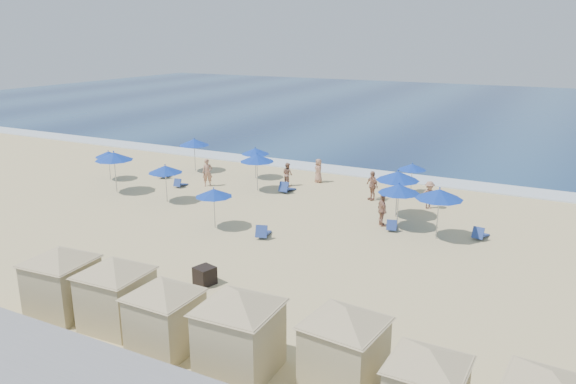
% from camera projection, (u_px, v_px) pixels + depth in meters
% --- Properties ---
extents(ground, '(160.00, 160.00, 0.00)m').
position_uv_depth(ground, '(261.00, 241.00, 27.80)').
color(ground, '#D7C288').
rests_on(ground, ground).
extents(ocean, '(160.00, 80.00, 0.06)m').
position_uv_depth(ocean, '(470.00, 110.00, 74.59)').
color(ocean, navy).
rests_on(ocean, ground).
extents(surf_line, '(160.00, 2.50, 0.08)m').
position_uv_depth(surf_line, '(368.00, 174.00, 40.98)').
color(surf_line, white).
rests_on(surf_line, ground).
extents(seawall, '(160.00, 6.10, 1.22)m').
position_uv_depth(seawall, '(23.00, 368.00, 16.14)').
color(seawall, gray).
rests_on(seawall, ground).
extents(trash_bin, '(0.91, 0.91, 0.74)m').
position_uv_depth(trash_bin, '(205.00, 275.00, 22.96)').
color(trash_bin, black).
rests_on(trash_bin, ground).
extents(cabana_0, '(4.44, 4.44, 2.79)m').
position_uv_depth(cabana_0, '(61.00, 272.00, 20.29)').
color(cabana_0, tan).
rests_on(cabana_0, ground).
extents(cabana_1, '(4.41, 4.41, 2.77)m').
position_uv_depth(cabana_1, '(115.00, 284.00, 19.34)').
color(cabana_1, tan).
rests_on(cabana_1, ground).
extents(cabana_2, '(4.21, 4.21, 2.64)m').
position_uv_depth(cabana_2, '(164.00, 306.00, 17.93)').
color(cabana_2, tan).
rests_on(cabana_2, ground).
extents(cabana_3, '(4.65, 4.65, 2.92)m').
position_uv_depth(cabana_3, '(239.00, 321.00, 16.69)').
color(cabana_3, tan).
rests_on(cabana_3, ground).
extents(cabana_4, '(4.40, 4.40, 2.77)m').
position_uv_depth(cabana_4, '(345.00, 337.00, 16.00)').
color(cabana_4, tan).
rests_on(cabana_4, ground).
extents(cabana_5, '(4.04, 4.04, 2.53)m').
position_uv_depth(cabana_5, '(427.00, 378.00, 14.30)').
color(cabana_5, tan).
rests_on(cabana_5, ground).
extents(umbrella_0, '(1.84, 1.84, 2.09)m').
position_uv_depth(umbrella_0, '(108.00, 154.00, 39.03)').
color(umbrella_0, '#A5A8AD').
rests_on(umbrella_0, ground).
extents(umbrella_1, '(2.40, 2.40, 2.74)m').
position_uv_depth(umbrella_1, '(114.00, 156.00, 35.71)').
color(umbrella_1, '#A5A8AD').
rests_on(umbrella_1, ground).
extents(umbrella_2, '(2.23, 2.23, 2.53)m').
position_uv_depth(umbrella_2, '(194.00, 142.00, 41.26)').
color(umbrella_2, '#A5A8AD').
rests_on(umbrella_2, ground).
extents(umbrella_3, '(2.06, 2.06, 2.35)m').
position_uv_depth(umbrella_3, '(165.00, 169.00, 33.77)').
color(umbrella_3, '#A5A8AD').
rests_on(umbrella_3, ground).
extents(umbrella_4, '(1.98, 1.98, 2.25)m').
position_uv_depth(umbrella_4, '(255.00, 151.00, 39.35)').
color(umbrella_4, '#A5A8AD').
rests_on(umbrella_4, ground).
extents(umbrella_5, '(2.21, 2.21, 2.51)m').
position_uv_depth(umbrella_5, '(257.00, 158.00, 36.10)').
color(umbrella_5, '#A5A8AD').
rests_on(umbrella_5, ground).
extents(umbrella_6, '(1.94, 1.94, 2.21)m').
position_uv_depth(umbrella_6, '(214.00, 193.00, 29.21)').
color(umbrella_6, '#A5A8AD').
rests_on(umbrella_6, ground).
extents(umbrella_7, '(2.18, 2.18, 2.49)m').
position_uv_depth(umbrella_7, '(399.00, 189.00, 29.08)').
color(umbrella_7, '#A5A8AD').
rests_on(umbrella_7, ground).
extents(umbrella_8, '(1.79, 1.79, 2.04)m').
position_uv_depth(umbrella_8, '(412.00, 167.00, 35.50)').
color(umbrella_8, '#A5A8AD').
rests_on(umbrella_8, ground).
extents(umbrella_9, '(2.39, 2.39, 2.72)m').
position_uv_depth(umbrella_9, '(398.00, 176.00, 30.84)').
color(umbrella_9, '#A5A8AD').
rests_on(umbrella_9, ground).
extents(umbrella_10, '(2.35, 2.35, 2.67)m').
position_uv_depth(umbrella_10, '(439.00, 194.00, 27.52)').
color(umbrella_10, '#A5A8AD').
rests_on(umbrella_10, ground).
extents(beach_chair_0, '(0.91, 1.48, 0.76)m').
position_uv_depth(beach_chair_0, '(164.00, 174.00, 39.96)').
color(beach_chair_0, navy).
rests_on(beach_chair_0, ground).
extents(beach_chair_1, '(0.64, 1.19, 0.63)m').
position_uv_depth(beach_chair_1, '(180.00, 184.00, 37.54)').
color(beach_chair_1, navy).
rests_on(beach_chair_1, ground).
extents(beach_chair_2, '(0.62, 1.40, 0.77)m').
position_uv_depth(beach_chair_2, '(286.00, 188.00, 36.28)').
color(beach_chair_2, navy).
rests_on(beach_chair_2, ground).
extents(beach_chair_3, '(0.98, 1.45, 0.73)m').
position_uv_depth(beach_chair_3, '(263.00, 232.00, 28.29)').
color(beach_chair_3, navy).
rests_on(beach_chair_3, ground).
extents(beach_chair_4, '(0.77, 1.25, 0.64)m').
position_uv_depth(beach_chair_4, '(392.00, 226.00, 29.31)').
color(beach_chair_4, navy).
rests_on(beach_chair_4, ground).
extents(beach_chair_5, '(0.74, 1.32, 0.69)m').
position_uv_depth(beach_chair_5, '(480.00, 234.00, 28.08)').
color(beach_chair_5, navy).
rests_on(beach_chair_5, ground).
extents(beachgoer_0, '(0.81, 0.77, 1.86)m').
position_uv_depth(beachgoer_0, '(207.00, 173.00, 37.54)').
color(beachgoer_0, '#AF7A61').
rests_on(beachgoer_0, ground).
extents(beachgoer_1, '(0.94, 0.85, 1.58)m').
position_uv_depth(beachgoer_1, '(287.00, 174.00, 37.71)').
color(beachgoer_1, '#AF7A61').
rests_on(beachgoer_1, ground).
extents(beachgoer_2, '(0.99, 1.06, 1.75)m').
position_uv_depth(beachgoer_2, '(382.00, 210.00, 29.76)').
color(beachgoer_2, '#AF7A61').
rests_on(beachgoer_2, ground).
extents(beachgoer_3, '(1.20, 1.15, 1.64)m').
position_uv_depth(beachgoer_3, '(429.00, 195.00, 32.74)').
color(beachgoer_3, '#AF7A61').
rests_on(beachgoer_3, ground).
extents(beachgoer_4, '(0.90, 0.96, 1.65)m').
position_uv_depth(beachgoer_4, '(318.00, 171.00, 38.54)').
color(beachgoer_4, '#AF7A61').
rests_on(beachgoer_4, ground).
extents(beachgoer_5, '(1.13, 0.98, 1.83)m').
position_uv_depth(beachgoer_5, '(372.00, 185.00, 34.42)').
color(beachgoer_5, '#AF7A61').
rests_on(beachgoer_5, ground).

